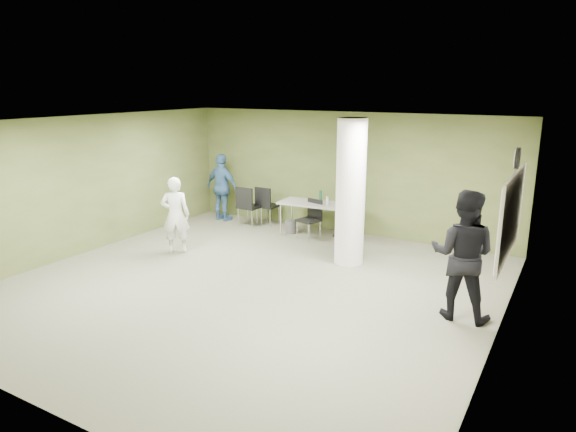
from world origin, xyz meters
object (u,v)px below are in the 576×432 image
Objects in this scene: folding_table at (316,205)px; chair_back_left at (247,203)px; man_blue at (222,187)px; woman_white at (175,215)px; man_black at (463,255)px.

folding_table is 1.71× the size of chair_back_left.
chair_back_left is 0.59× the size of man_blue.
man_blue reaches higher than folding_table.
woman_white is 0.93× the size of man_blue.
chair_back_left is at bearing 179.28° from folding_table.
woman_white is at bearing -132.60° from folding_table.
woman_white is at bearing 86.86° from chair_back_left.
woman_white is (-1.99, -2.45, 0.05)m from folding_table.
woman_white is (-0.16, -2.36, 0.21)m from chair_back_left.
man_blue reaches higher than chair_back_left.
folding_table is 3.16m from woman_white.
folding_table is 2.75m from man_blue.
chair_back_left is 2.38m from woman_white.
man_black is 1.14× the size of man_blue.
man_blue is at bearing -25.66° from man_black.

